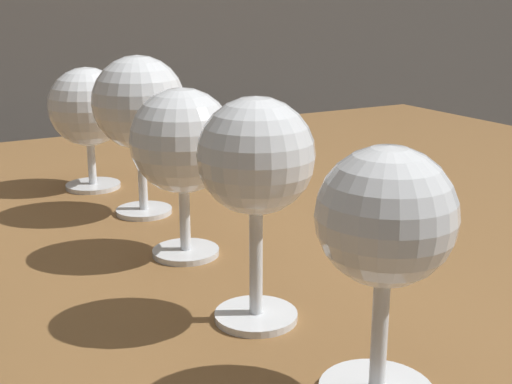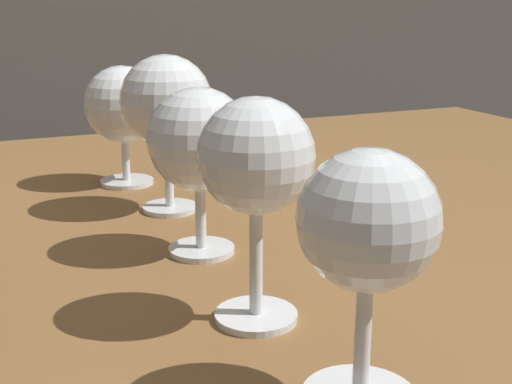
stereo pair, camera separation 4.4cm
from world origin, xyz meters
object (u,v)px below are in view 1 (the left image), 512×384
at_px(wine_glass_pinot, 385,226).
at_px(wine_glass_amber, 88,109).
at_px(wine_glass_rose, 139,105).
at_px(wine_glass_white, 183,142).
at_px(wine_glass_cabernet, 256,163).

bearing_deg(wine_glass_pinot, wine_glass_amber, 91.77).
relative_size(wine_glass_pinot, wine_glass_rose, 0.89).
relative_size(wine_glass_white, wine_glass_rose, 0.90).
xyz_separation_m(wine_glass_pinot, wine_glass_rose, (0.00, 0.37, 0.01)).
height_order(wine_glass_white, wine_glass_amber, wine_glass_white).
bearing_deg(wine_glass_cabernet, wine_glass_amber, 90.39).
distance_m(wine_glass_white, wine_glass_amber, 0.25).
bearing_deg(wine_glass_rose, wine_glass_amber, 98.48).
bearing_deg(wine_glass_amber, wine_glass_pinot, -88.23).
distance_m(wine_glass_pinot, wine_glass_amber, 0.49).
distance_m(wine_glass_cabernet, wine_glass_white, 0.14).
bearing_deg(wine_glass_amber, wine_glass_rose, -81.52).
height_order(wine_glass_rose, wine_glass_amber, wine_glass_rose).
bearing_deg(wine_glass_pinot, wine_glass_rose, 89.61).
distance_m(wine_glass_rose, wine_glass_amber, 0.12).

